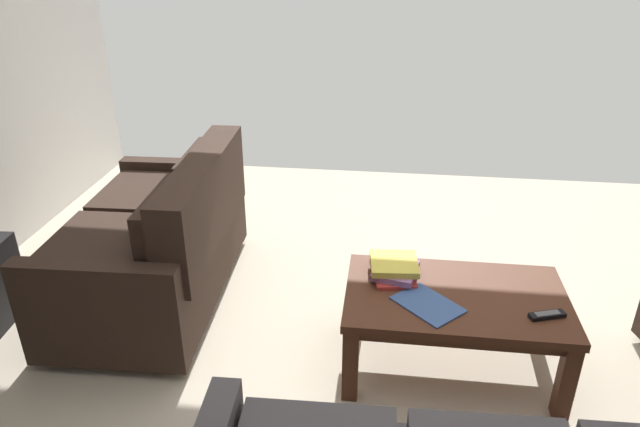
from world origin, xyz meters
name	(u,v)px	position (x,y,z in m)	size (l,w,h in m)	color
ground_plane	(405,365)	(0.00, 0.00, 0.00)	(5.30, 5.05, 0.01)	beige
loveseat_near	(160,241)	(1.38, -0.43, 0.37)	(0.86, 1.43, 0.86)	black
coffee_table	(455,306)	(-0.21, -0.01, 0.36)	(1.02, 0.62, 0.43)	#4C2819
book_stack	(394,268)	(0.08, -0.13, 0.46)	(0.25, 0.31, 0.08)	#C63833
tv_remote	(547,315)	(-0.58, 0.12, 0.44)	(0.17, 0.09, 0.02)	black
loose_magazine	(428,304)	(-0.07, 0.10, 0.43)	(0.20, 0.29, 0.01)	#385693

